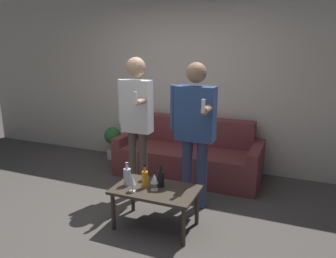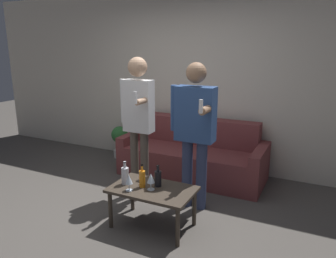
{
  "view_description": "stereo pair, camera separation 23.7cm",
  "coord_description": "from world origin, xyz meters",
  "px_view_note": "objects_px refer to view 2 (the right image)",
  "views": [
    {
      "loc": [
        1.69,
        -2.79,
        1.89
      ],
      "look_at": [
        0.3,
        0.59,
        0.95
      ],
      "focal_mm": 35.0,
      "sensor_mm": 36.0,
      "label": 1
    },
    {
      "loc": [
        1.9,
        -2.69,
        1.89
      ],
      "look_at": [
        0.3,
        0.59,
        0.95
      ],
      "focal_mm": 35.0,
      "sensor_mm": 36.0,
      "label": 2
    }
  ],
  "objects_px": {
    "coffee_table": "(152,193)",
    "bottle_orange": "(158,178)",
    "couch": "(193,156)",
    "person_standing_left": "(138,114)",
    "person_standing_right": "(195,126)"
  },
  "relations": [
    {
      "from": "coffee_table",
      "to": "person_standing_right",
      "type": "height_order",
      "value": "person_standing_right"
    },
    {
      "from": "couch",
      "to": "coffee_table",
      "type": "bearing_deg",
      "value": -84.52
    },
    {
      "from": "person_standing_right",
      "to": "person_standing_left",
      "type": "bearing_deg",
      "value": 179.73
    },
    {
      "from": "couch",
      "to": "coffee_table",
      "type": "relative_size",
      "value": 2.37
    },
    {
      "from": "bottle_orange",
      "to": "person_standing_left",
      "type": "height_order",
      "value": "person_standing_left"
    },
    {
      "from": "couch",
      "to": "person_standing_left",
      "type": "relative_size",
      "value": 1.19
    },
    {
      "from": "person_standing_right",
      "to": "coffee_table",
      "type": "bearing_deg",
      "value": -110.21
    },
    {
      "from": "couch",
      "to": "person_standing_right",
      "type": "height_order",
      "value": "person_standing_right"
    },
    {
      "from": "couch",
      "to": "coffee_table",
      "type": "distance_m",
      "value": 1.52
    },
    {
      "from": "coffee_table",
      "to": "person_standing_left",
      "type": "bearing_deg",
      "value": 130.77
    },
    {
      "from": "person_standing_left",
      "to": "person_standing_right",
      "type": "height_order",
      "value": "person_standing_left"
    },
    {
      "from": "person_standing_right",
      "to": "bottle_orange",
      "type": "bearing_deg",
      "value": -110.1
    },
    {
      "from": "couch",
      "to": "person_standing_right",
      "type": "bearing_deg",
      "value": -68.07
    },
    {
      "from": "coffee_table",
      "to": "bottle_orange",
      "type": "relative_size",
      "value": 3.79
    },
    {
      "from": "couch",
      "to": "person_standing_right",
      "type": "distance_m",
      "value": 1.21
    }
  ]
}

